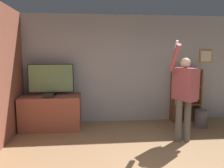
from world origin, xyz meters
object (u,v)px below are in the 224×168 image
bookshelf (183,95)px  person (184,91)px  game_console (49,95)px  television (51,79)px  waste_bin (201,119)px

bookshelf → person: bearing=-113.3°
game_console → person: (2.74, -0.88, 0.20)m
television → bookshelf: (3.30, 0.15, -0.46)m
waste_bin → game_console: bearing=178.2°
bookshelf → waste_bin: size_ratio=3.22×
television → waste_bin: size_ratio=2.48×
television → person: (2.73, -1.16, -0.14)m
game_console → person: 2.89m
person → waste_bin: 1.37m
television → game_console: 0.44m
bookshelf → waste_bin: bookshelf is taller
television → game_console: (-0.01, -0.28, -0.34)m
bookshelf → waste_bin: (0.22, -0.54, -0.48)m
television → waste_bin: (3.52, -0.39, -0.94)m
person → television: bearing=-136.1°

